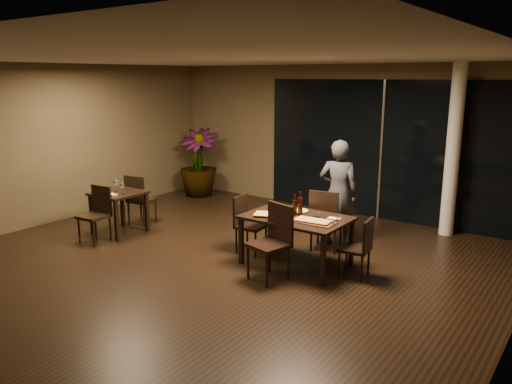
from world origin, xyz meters
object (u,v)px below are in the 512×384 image
object	(u,v)px
chair_main_far	(325,217)
side_table	(119,199)
bottle_b	(300,209)
bottle_c	(300,203)
chair_main_left	(247,221)
potted_plant	(198,162)
chair_main_near	(273,238)
diner	(338,193)
chair_side_far	(139,197)
chair_side_near	(97,211)
chair_main_right	(360,245)
main_table	(296,221)
bottle_a	(295,205)

from	to	relation	value
chair_main_far	side_table	bearing A→B (deg)	7.77
bottle_b	bottle_c	xyz separation A→B (m)	(-0.08, 0.13, 0.05)
chair_main_left	potted_plant	world-z (taller)	potted_plant
chair_main_near	diner	distance (m)	1.86
chair_main_far	bottle_c	world-z (taller)	bottle_c
chair_main_far	chair_main_left	distance (m)	1.25
chair_side_far	chair_side_near	world-z (taller)	chair_side_far
chair_side_far	side_table	bearing A→B (deg)	92.12
chair_main_near	chair_main_right	xyz separation A→B (m)	(0.97, 0.71, -0.11)
main_table	chair_side_near	bearing A→B (deg)	-163.32
chair_main_left	chair_main_right	xyz separation A→B (m)	(1.92, 0.07, -0.03)
chair_side_near	bottle_b	world-z (taller)	bottle_b
side_table	bottle_c	xyz separation A→B (m)	(3.38, 0.64, 0.30)
chair_main_left	chair_side_near	world-z (taller)	chair_side_near
bottle_b	bottle_c	world-z (taller)	bottle_c
chair_main_far	chair_main_right	xyz separation A→B (m)	(0.91, -0.68, -0.09)
side_table	chair_main_right	xyz separation A→B (m)	(4.37, 0.61, -0.14)
chair_main_left	chair_main_right	size ratio (longest dim) A/B	1.07
chair_main_right	bottle_c	distance (m)	1.09
main_table	diner	xyz separation A→B (m)	(0.05, 1.23, 0.21)
chair_main_right	potted_plant	xyz separation A→B (m)	(-5.18, 2.39, 0.31)
chair_main_far	chair_side_far	xyz separation A→B (m)	(-3.58, -0.72, -0.03)
chair_side_near	diner	world-z (taller)	diner
chair_main_far	chair_main_left	bearing A→B (deg)	24.01
diner	bottle_b	world-z (taller)	diner
diner	side_table	bearing A→B (deg)	12.21
chair_main_near	main_table	bearing A→B (deg)	104.33
main_table	bottle_a	distance (m)	0.24
side_table	chair_side_near	bearing A→B (deg)	-84.12
chair_side_far	bottle_a	bearing A→B (deg)	169.88
diner	bottle_a	size ratio (longest dim) A/B	5.73
chair_side_near	bottle_a	distance (m)	3.47
chair_main_far	bottle_a	xyz separation A→B (m)	(-0.12, -0.74, 0.34)
side_table	chair_main_left	world-z (taller)	chair_main_left
potted_plant	side_table	bearing A→B (deg)	-74.87
chair_side_far	potted_plant	size ratio (longest dim) A/B	0.60
diner	potted_plant	xyz separation A→B (m)	(-4.26, 1.27, -0.09)
chair_main_left	bottle_c	xyz separation A→B (m)	(0.92, 0.10, 0.41)
bottle_a	diner	bearing A→B (deg)	84.34
chair_main_right	diner	xyz separation A→B (m)	(-0.92, 1.12, 0.40)
chair_side_far	chair_main_right	bearing A→B (deg)	170.64
chair_main_left	chair_main_far	bearing A→B (deg)	-60.02
side_table	chair_side_far	world-z (taller)	chair_side_far
chair_side_near	bottle_b	xyz separation A→B (m)	(3.40, 1.01, 0.35)
chair_main_far	main_table	bearing A→B (deg)	73.18
chair_side_near	potted_plant	distance (m)	3.61
potted_plant	chair_main_right	bearing A→B (deg)	-24.73
chair_main_right	bottle_c	bearing A→B (deg)	-99.19
chair_main_left	chair_side_near	size ratio (longest dim) A/B	0.97
main_table	chair_main_left	xyz separation A→B (m)	(-0.95, 0.04, -0.16)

